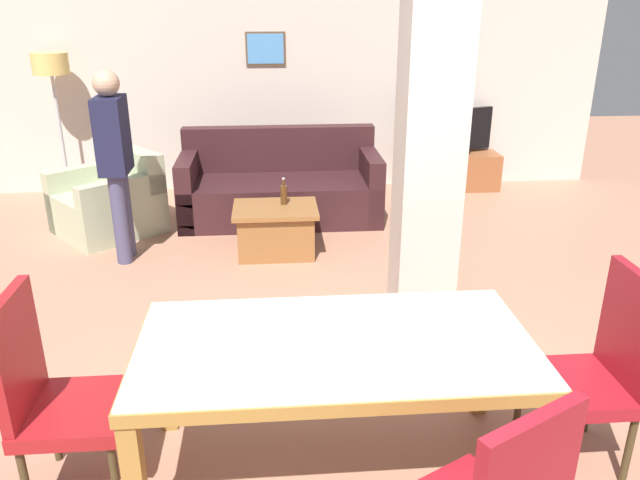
{
  "coord_description": "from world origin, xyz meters",
  "views": [
    {
      "loc": [
        -0.27,
        -2.4,
        2.17
      ],
      "look_at": [
        0.0,
        0.84,
        0.88
      ],
      "focal_mm": 35.0,
      "sensor_mm": 36.0,
      "label": 1
    }
  ],
  "objects_px": {
    "tv_screen": "(452,132)",
    "standing_person": "(115,155)",
    "dining_table": "(335,367)",
    "tv_stand": "(449,171)",
    "armchair": "(111,204)",
    "bottle": "(284,194)",
    "sofa": "(280,189)",
    "dining_chair_head_left": "(52,391)",
    "floor_lamp": "(52,77)",
    "dining_chair_head_right": "(599,366)",
    "coffee_table": "(276,230)"
  },
  "relations": [
    {
      "from": "dining_chair_head_left",
      "to": "floor_lamp",
      "type": "height_order",
      "value": "floor_lamp"
    },
    {
      "from": "bottle",
      "to": "floor_lamp",
      "type": "bearing_deg",
      "value": 144.77
    },
    {
      "from": "dining_chair_head_left",
      "to": "tv_screen",
      "type": "bearing_deg",
      "value": 146.02
    },
    {
      "from": "sofa",
      "to": "tv_screen",
      "type": "distance_m",
      "value": 2.21
    },
    {
      "from": "tv_screen",
      "to": "tv_stand",
      "type": "bearing_deg",
      "value": 162.24
    },
    {
      "from": "dining_chair_head_left",
      "to": "coffee_table",
      "type": "relative_size",
      "value": 1.36
    },
    {
      "from": "dining_table",
      "to": "dining_chair_head_right",
      "type": "distance_m",
      "value": 1.26
    },
    {
      "from": "armchair",
      "to": "tv_stand",
      "type": "relative_size",
      "value": 1.03
    },
    {
      "from": "dining_table",
      "to": "dining_chair_head_right",
      "type": "relative_size",
      "value": 1.78
    },
    {
      "from": "dining_chair_head_left",
      "to": "dining_chair_head_right",
      "type": "relative_size",
      "value": 1.0
    },
    {
      "from": "dining_chair_head_left",
      "to": "tv_screen",
      "type": "xyz_separation_m",
      "value": [
        3.1,
        4.6,
        0.15
      ]
    },
    {
      "from": "sofa",
      "to": "standing_person",
      "type": "relative_size",
      "value": 1.24
    },
    {
      "from": "sofa",
      "to": "dining_chair_head_right",
      "type": "bearing_deg",
      "value": 110.79
    },
    {
      "from": "bottle",
      "to": "standing_person",
      "type": "xyz_separation_m",
      "value": [
        -1.39,
        -0.09,
        0.4
      ]
    },
    {
      "from": "dining_table",
      "to": "dining_chair_head_left",
      "type": "xyz_separation_m",
      "value": [
        -1.26,
        0.0,
        -0.06
      ]
    },
    {
      "from": "bottle",
      "to": "floor_lamp",
      "type": "distance_m",
      "value": 3.02
    },
    {
      "from": "dining_table",
      "to": "tv_screen",
      "type": "bearing_deg",
      "value": 68.2
    },
    {
      "from": "bottle",
      "to": "sofa",
      "type": "bearing_deg",
      "value": 90.93
    },
    {
      "from": "dining_chair_head_left",
      "to": "tv_stand",
      "type": "height_order",
      "value": "dining_chair_head_left"
    },
    {
      "from": "dining_chair_head_right",
      "to": "floor_lamp",
      "type": "relative_size",
      "value": 0.63
    },
    {
      "from": "tv_stand",
      "to": "dining_table",
      "type": "bearing_deg",
      "value": -111.8
    },
    {
      "from": "dining_chair_head_left",
      "to": "armchair",
      "type": "xyz_separation_m",
      "value": [
        -0.56,
        3.47,
        -0.25
      ]
    },
    {
      "from": "coffee_table",
      "to": "standing_person",
      "type": "distance_m",
      "value": 1.49
    },
    {
      "from": "standing_person",
      "to": "dining_chair_head_left",
      "type": "bearing_deg",
      "value": 5.54
    },
    {
      "from": "tv_screen",
      "to": "standing_person",
      "type": "bearing_deg",
      "value": 10.72
    },
    {
      "from": "bottle",
      "to": "tv_screen",
      "type": "bearing_deg",
      "value": 41.27
    },
    {
      "from": "dining_chair_head_left",
      "to": "bottle",
      "type": "distance_m",
      "value": 3.05
    },
    {
      "from": "sofa",
      "to": "tv_screen",
      "type": "relative_size",
      "value": 1.97
    },
    {
      "from": "tv_screen",
      "to": "standing_person",
      "type": "height_order",
      "value": "standing_person"
    },
    {
      "from": "dining_chair_head_left",
      "to": "coffee_table",
      "type": "distance_m",
      "value": 2.97
    },
    {
      "from": "dining_chair_head_right",
      "to": "standing_person",
      "type": "xyz_separation_m",
      "value": [
        -2.8,
        2.76,
        0.4
      ]
    },
    {
      "from": "coffee_table",
      "to": "tv_stand",
      "type": "distance_m",
      "value": 2.76
    },
    {
      "from": "dining_table",
      "to": "sofa",
      "type": "distance_m",
      "value": 3.77
    },
    {
      "from": "dining_table",
      "to": "coffee_table",
      "type": "distance_m",
      "value": 2.8
    },
    {
      "from": "sofa",
      "to": "floor_lamp",
      "type": "height_order",
      "value": "floor_lamp"
    },
    {
      "from": "tv_stand",
      "to": "tv_screen",
      "type": "relative_size",
      "value": 1.13
    },
    {
      "from": "coffee_table",
      "to": "armchair",
      "type": "bearing_deg",
      "value": 156.23
    },
    {
      "from": "dining_table",
      "to": "tv_stand",
      "type": "height_order",
      "value": "dining_table"
    },
    {
      "from": "armchair",
      "to": "coffee_table",
      "type": "xyz_separation_m",
      "value": [
        1.58,
        -0.7,
        -0.05
      ]
    },
    {
      "from": "armchair",
      "to": "floor_lamp",
      "type": "distance_m",
      "value": 1.67
    },
    {
      "from": "sofa",
      "to": "armchair",
      "type": "xyz_separation_m",
      "value": [
        -1.65,
        -0.29,
        -0.02
      ]
    },
    {
      "from": "dining_chair_head_right",
      "to": "sofa",
      "type": "height_order",
      "value": "dining_chair_head_right"
    },
    {
      "from": "tv_stand",
      "to": "standing_person",
      "type": "xyz_separation_m",
      "value": [
        -3.38,
        -1.84,
        0.71
      ]
    },
    {
      "from": "coffee_table",
      "to": "tv_screen",
      "type": "height_order",
      "value": "tv_screen"
    },
    {
      "from": "armchair",
      "to": "standing_person",
      "type": "xyz_separation_m",
      "value": [
        0.27,
        -0.71,
        0.65
      ]
    },
    {
      "from": "armchair",
      "to": "tv_stand",
      "type": "bearing_deg",
      "value": -112.99
    },
    {
      "from": "sofa",
      "to": "bottle",
      "type": "xyz_separation_m",
      "value": [
        0.01,
        -0.91,
        0.23
      ]
    },
    {
      "from": "dining_table",
      "to": "bottle",
      "type": "relative_size",
      "value": 7.45
    },
    {
      "from": "dining_chair_head_left",
      "to": "dining_chair_head_right",
      "type": "bearing_deg",
      "value": 90.0
    },
    {
      "from": "bottle",
      "to": "tv_screen",
      "type": "xyz_separation_m",
      "value": [
        1.99,
        1.75,
        0.15
      ]
    }
  ]
}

